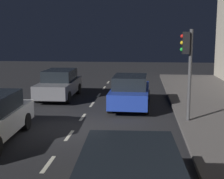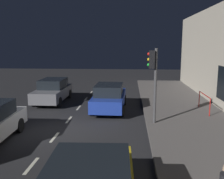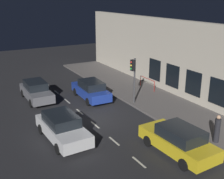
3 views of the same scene
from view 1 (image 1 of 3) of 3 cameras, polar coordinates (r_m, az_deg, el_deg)
The scene contains 5 objects.
ground_plane at distance 12.69m, azimuth -6.47°, elevation -6.62°, with size 60.00×60.00×0.00m, color #232326.
lane_centre_line at distance 11.76m, azimuth -7.48°, elevation -7.95°, with size 0.12×27.20×0.01m.
traffic_light at distance 12.98m, azimuth 13.02°, elevation 5.45°, with size 0.48×0.32×3.58m.
parked_car_1 at distance 18.45m, azimuth -9.17°, elevation 0.95°, with size 1.85×4.44×1.58m.
parked_car_3 at distance 15.93m, azimuth 3.20°, elevation -0.32°, with size 1.95×4.49×1.58m.
Camera 1 is at (2.56, -11.92, 3.54)m, focal length 52.34 mm.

